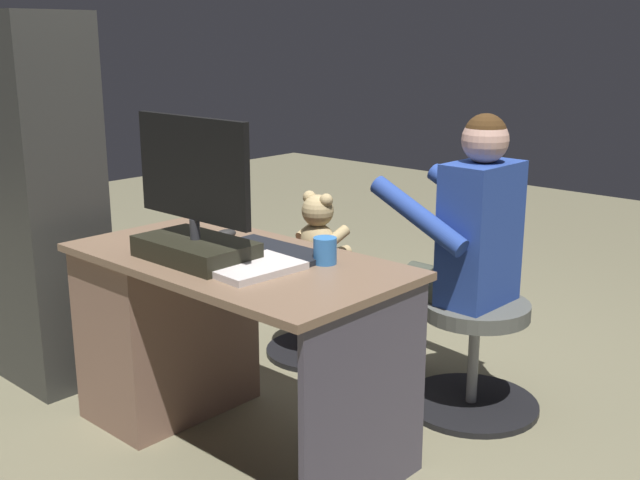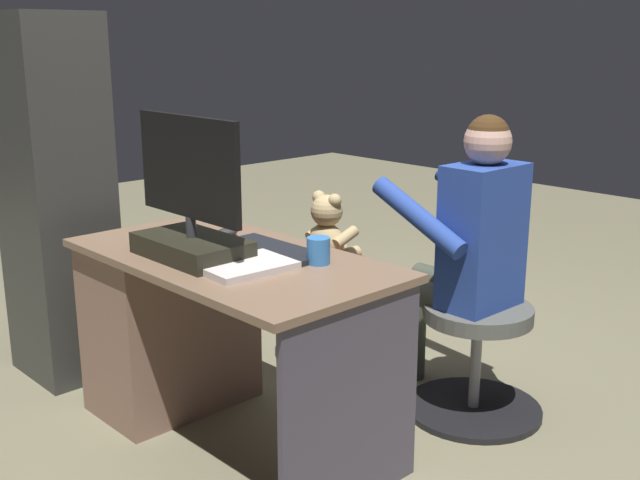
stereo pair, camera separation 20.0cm
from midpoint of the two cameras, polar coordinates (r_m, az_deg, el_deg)
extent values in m
plane|color=#736D53|center=(3.30, 1.44, -11.89)|extent=(10.00, 10.00, 0.00)
cube|color=brown|center=(2.78, -4.46, -1.42)|extent=(1.26, 0.66, 0.03)
cube|color=#876452|center=(3.21, -9.08, -6.06)|extent=(0.40, 0.61, 0.69)
cube|color=#45404F|center=(2.50, 4.74, -12.22)|extent=(0.02, 0.60, 0.69)
cube|color=black|center=(2.75, -7.31, -0.54)|extent=(0.42, 0.25, 0.07)
cylinder|color=#333338|center=(2.74, -7.36, 0.93)|extent=(0.04, 0.04, 0.07)
cube|color=black|center=(2.69, -7.51, 5.31)|extent=(0.55, 0.02, 0.35)
cube|color=black|center=(2.70, -7.27, 5.35)|extent=(0.51, 0.00, 0.32)
cube|color=black|center=(2.81, -1.24, -0.69)|extent=(0.42, 0.14, 0.02)
ellipsoid|color=#272625|center=(3.02, -4.98, 0.53)|extent=(0.06, 0.10, 0.04)
cylinder|color=#3372BF|center=(2.66, 2.05, -0.80)|extent=(0.08, 0.08, 0.09)
cube|color=black|center=(3.03, -9.25, 0.25)|extent=(0.10, 0.16, 0.02)
cube|color=beige|center=(2.60, -3.26, -1.95)|extent=(0.24, 0.31, 0.02)
cylinder|color=black|center=(3.77, 2.01, -8.09)|extent=(0.49, 0.49, 0.03)
cylinder|color=gray|center=(3.70, 2.04, -5.28)|extent=(0.04, 0.04, 0.37)
cylinder|color=brown|center=(3.63, 2.07, -2.10)|extent=(0.42, 0.42, 0.06)
ellipsoid|color=tan|center=(3.60, 2.08, -0.22)|extent=(0.18, 0.15, 0.19)
sphere|color=tan|center=(3.56, 2.11, 2.15)|extent=(0.15, 0.15, 0.15)
sphere|color=beige|center=(3.61, 2.81, 2.12)|extent=(0.06, 0.06, 0.06)
sphere|color=tan|center=(3.52, 2.72, 2.90)|extent=(0.06, 0.06, 0.06)
sphere|color=tan|center=(3.59, 1.52, 3.15)|extent=(0.06, 0.06, 0.06)
cylinder|color=tan|center=(3.55, 3.48, 0.18)|extent=(0.05, 0.14, 0.09)
cylinder|color=tan|center=(3.67, 1.46, 0.69)|extent=(0.05, 0.14, 0.09)
cylinder|color=tan|center=(3.66, 3.70, -1.04)|extent=(0.06, 0.11, 0.06)
cylinder|color=tan|center=(3.72, 2.65, -0.75)|extent=(0.06, 0.11, 0.06)
cylinder|color=black|center=(3.31, 12.89, -11.96)|extent=(0.55, 0.55, 0.03)
cylinder|color=gray|center=(3.22, 13.10, -8.83)|extent=(0.04, 0.04, 0.37)
cylinder|color=#50524C|center=(3.14, 13.32, -5.24)|extent=(0.43, 0.43, 0.06)
cube|color=#264194|center=(3.05, 13.67, 0.22)|extent=(0.21, 0.32, 0.56)
sphere|color=tan|center=(2.99, 14.09, 7.00)|extent=(0.18, 0.18, 0.18)
sphere|color=#3E2813|center=(2.98, 14.11, 7.34)|extent=(0.16, 0.16, 0.16)
cylinder|color=#264194|center=(2.96, 9.16, 1.66)|extent=(0.44, 0.08, 0.26)
cylinder|color=#264194|center=(3.28, 13.29, 2.74)|extent=(0.44, 0.08, 0.26)
cylinder|color=#3E4337|center=(3.16, 9.60, -3.99)|extent=(0.38, 0.12, 0.11)
cylinder|color=#3E4337|center=(3.35, 6.78, -7.27)|extent=(0.10, 0.10, 0.45)
cylinder|color=#3E4337|center=(3.30, 11.41, -3.27)|extent=(0.38, 0.12, 0.11)
cylinder|color=#3E4337|center=(3.48, 8.61, -6.47)|extent=(0.10, 0.10, 0.45)
cube|color=#323330|center=(3.52, -17.21, 2.77)|extent=(0.44, 0.36, 1.57)
camera|label=1|loc=(0.10, -88.08, 0.51)|focal=43.71mm
camera|label=2|loc=(0.10, 91.92, -0.51)|focal=43.71mm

